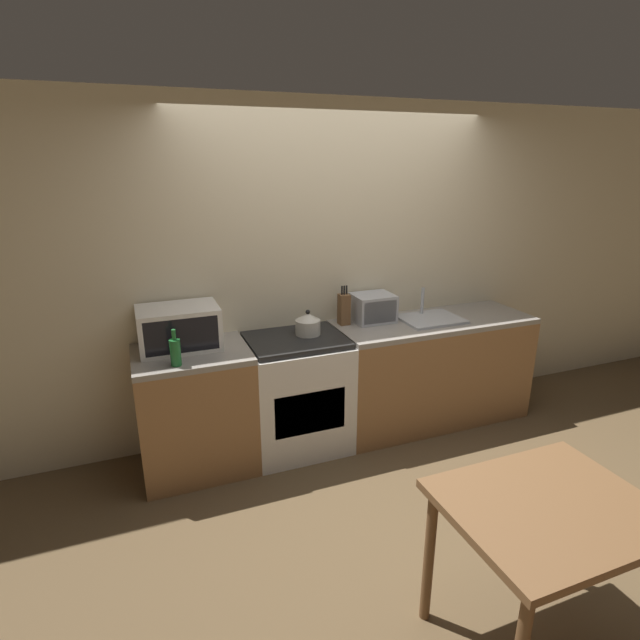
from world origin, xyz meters
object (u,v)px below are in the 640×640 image
at_px(microwave, 179,328).
at_px(bottle, 175,352).
at_px(kettle, 308,324).
at_px(toaster_oven, 373,308).
at_px(dining_table, 547,525).
at_px(stove_range, 297,393).

xyz_separation_m(microwave, bottle, (-0.06, -0.31, -0.05)).
bearing_deg(kettle, toaster_oven, 10.64).
relative_size(toaster_oven, dining_table, 0.37).
bearing_deg(toaster_oven, kettle, -169.36).
bearing_deg(toaster_oven, stove_range, -167.82).
height_order(kettle, toaster_oven, toaster_oven).
bearing_deg(microwave, kettle, -3.67).
relative_size(kettle, bottle, 0.80).
distance_m(stove_range, kettle, 0.55).
height_order(microwave, toaster_oven, microwave).
xyz_separation_m(kettle, toaster_oven, (0.60, 0.11, 0.03)).
bearing_deg(dining_table, microwave, 121.26).
distance_m(stove_range, toaster_oven, 0.92).
relative_size(kettle, dining_table, 0.22).
distance_m(bottle, dining_table, 2.26).
bearing_deg(dining_table, stove_range, 102.92).
height_order(stove_range, toaster_oven, toaster_oven).
xyz_separation_m(stove_range, dining_table, (0.46, -2.00, 0.22)).
relative_size(kettle, toaster_oven, 0.60).
bearing_deg(bottle, stove_range, 13.45).
bearing_deg(microwave, toaster_oven, 2.01).
bearing_deg(toaster_oven, microwave, -177.99).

